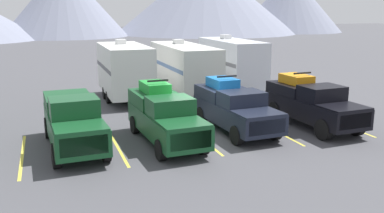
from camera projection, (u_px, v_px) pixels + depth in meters
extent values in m
plane|color=#47474C|center=(200.00, 138.00, 19.11)|extent=(240.00, 240.00, 0.00)
cube|color=#144723|center=(74.00, 126.00, 17.42)|extent=(2.26, 5.99, 0.99)
cube|color=#144723|center=(80.00, 127.00, 15.38)|extent=(1.97, 1.74, 0.08)
cube|color=#144723|center=(74.00, 108.00, 16.73)|extent=(1.93, 1.62, 0.81)
cube|color=slate|center=(76.00, 110.00, 16.17)|extent=(1.75, 0.31, 0.60)
cube|color=#144723|center=(68.00, 101.00, 18.68)|extent=(2.07, 2.80, 0.53)
cube|color=silver|center=(84.00, 146.00, 14.77)|extent=(1.68, 0.14, 0.69)
cylinder|color=black|center=(106.00, 150.00, 16.05)|extent=(0.33, 0.95, 0.94)
cylinder|color=black|center=(56.00, 156.00, 15.39)|extent=(0.33, 0.95, 0.94)
cylinder|color=black|center=(89.00, 124.00, 19.67)|extent=(0.33, 0.95, 0.94)
cylinder|color=black|center=(48.00, 128.00, 19.00)|extent=(0.33, 0.95, 0.94)
cube|color=#144723|center=(166.00, 123.00, 18.18)|extent=(2.20, 5.84, 0.95)
cube|color=#144723|center=(183.00, 123.00, 16.20)|extent=(1.92, 1.70, 0.08)
cube|color=#144723|center=(170.00, 106.00, 17.52)|extent=(1.88, 1.58, 0.75)
cube|color=slate|center=(175.00, 108.00, 16.98)|extent=(1.70, 0.30, 0.55)
cube|color=#144723|center=(155.00, 98.00, 19.41)|extent=(2.01, 2.73, 0.60)
cube|color=silver|center=(191.00, 141.00, 15.61)|extent=(1.63, 0.14, 0.67)
cylinder|color=black|center=(203.00, 144.00, 16.85)|extent=(0.32, 0.84, 0.83)
cylinder|color=black|center=(161.00, 150.00, 16.20)|extent=(0.32, 0.84, 0.83)
cylinder|color=black|center=(171.00, 121.00, 20.38)|extent=(0.32, 0.84, 0.83)
cylinder|color=black|center=(135.00, 125.00, 19.73)|extent=(0.32, 0.84, 0.83)
cube|color=green|center=(155.00, 87.00, 19.29)|extent=(1.14, 1.74, 0.45)
cylinder|color=black|center=(168.00, 89.00, 18.92)|extent=(0.20, 0.45, 0.44)
cylinder|color=black|center=(149.00, 90.00, 18.61)|extent=(0.20, 0.45, 0.44)
cylinder|color=black|center=(160.00, 85.00, 19.97)|extent=(0.20, 0.45, 0.44)
cylinder|color=black|center=(142.00, 86.00, 19.66)|extent=(0.20, 0.45, 0.44)
cube|color=black|center=(158.00, 81.00, 18.78)|extent=(0.96, 0.13, 0.08)
cube|color=black|center=(236.00, 113.00, 19.96)|extent=(2.34, 5.62, 0.88)
cube|color=black|center=(258.00, 113.00, 18.06)|extent=(2.06, 1.64, 0.08)
cube|color=black|center=(242.00, 99.00, 19.34)|extent=(2.01, 1.53, 0.70)
cube|color=slate|center=(248.00, 101.00, 18.81)|extent=(1.83, 0.29, 0.52)
cube|color=black|center=(222.00, 93.00, 21.15)|extent=(2.15, 2.64, 0.57)
cube|color=silver|center=(267.00, 127.00, 17.49)|extent=(1.76, 0.15, 0.62)
cylinder|color=black|center=(275.00, 131.00, 18.72)|extent=(0.32, 0.86, 0.84)
cylinder|color=black|center=(237.00, 135.00, 18.02)|extent=(0.32, 0.86, 0.84)
cylinder|color=black|center=(235.00, 112.00, 22.11)|extent=(0.32, 0.86, 0.84)
cylinder|color=black|center=(202.00, 115.00, 21.41)|extent=(0.32, 0.86, 0.84)
cube|color=blue|center=(223.00, 83.00, 21.03)|extent=(1.22, 1.68, 0.45)
cylinder|color=black|center=(236.00, 84.00, 20.70)|extent=(0.20, 0.45, 0.44)
cylinder|color=black|center=(219.00, 85.00, 20.36)|extent=(0.20, 0.45, 0.44)
cylinder|color=black|center=(226.00, 80.00, 21.71)|extent=(0.20, 0.45, 0.44)
cylinder|color=black|center=(209.00, 81.00, 21.36)|extent=(0.20, 0.45, 0.44)
cube|color=black|center=(227.00, 76.00, 20.53)|extent=(1.04, 0.13, 0.08)
cube|color=black|center=(314.00, 108.00, 20.65)|extent=(2.30, 5.75, 0.93)
cube|color=black|center=(344.00, 107.00, 18.70)|extent=(2.02, 1.68, 0.08)
cube|color=black|center=(322.00, 94.00, 20.00)|extent=(1.97, 1.56, 0.74)
cube|color=slate|center=(330.00, 95.00, 19.46)|extent=(1.79, 0.30, 0.54)
cube|color=black|center=(296.00, 88.00, 21.86)|extent=(2.11, 2.70, 0.52)
cube|color=silver|center=(355.00, 121.00, 18.12)|extent=(1.72, 0.15, 0.65)
cylinder|color=black|center=(356.00, 125.00, 19.36)|extent=(0.33, 0.96, 0.95)
cylinder|color=black|center=(323.00, 130.00, 18.68)|extent=(0.33, 0.96, 0.95)
cylinder|color=black|center=(305.00, 108.00, 22.83)|extent=(0.33, 0.96, 0.95)
cylinder|color=black|center=(275.00, 111.00, 22.15)|extent=(0.33, 0.96, 0.95)
cube|color=orange|center=(296.00, 79.00, 21.75)|extent=(1.19, 1.72, 0.45)
cylinder|color=black|center=(311.00, 80.00, 21.41)|extent=(0.20, 0.45, 0.44)
cylinder|color=black|center=(296.00, 81.00, 21.07)|extent=(0.20, 0.45, 0.44)
cylinder|color=black|center=(297.00, 77.00, 22.44)|extent=(0.20, 0.45, 0.44)
cylinder|color=black|center=(283.00, 78.00, 22.10)|extent=(0.20, 0.45, 0.44)
cube|color=black|center=(302.00, 73.00, 21.25)|extent=(1.01, 0.13, 0.08)
cube|color=gold|center=(22.00, 155.00, 16.82)|extent=(0.12, 5.50, 0.01)
cube|color=gold|center=(117.00, 145.00, 18.03)|extent=(0.12, 5.50, 0.01)
cube|color=gold|center=(199.00, 137.00, 19.24)|extent=(0.12, 5.50, 0.01)
cube|color=gold|center=(272.00, 129.00, 20.45)|extent=(0.12, 5.50, 0.01)
cube|color=gold|center=(337.00, 122.00, 21.65)|extent=(0.12, 5.50, 0.01)
cube|color=white|center=(124.00, 69.00, 26.68)|extent=(2.60, 6.34, 2.93)
cube|color=#595960|center=(103.00, 67.00, 26.23)|extent=(0.03, 6.08, 0.24)
cube|color=silver|center=(121.00, 42.00, 27.19)|extent=(0.60, 0.70, 0.30)
cube|color=#333333|center=(138.00, 107.00, 23.59)|extent=(0.12, 1.20, 0.12)
cylinder|color=black|center=(146.00, 95.00, 26.73)|extent=(0.22, 0.76, 0.76)
cylinder|color=black|center=(108.00, 97.00, 25.96)|extent=(0.22, 0.76, 0.76)
cylinder|color=black|center=(141.00, 90.00, 28.12)|extent=(0.22, 0.76, 0.76)
cylinder|color=black|center=(105.00, 93.00, 27.36)|extent=(0.22, 0.76, 0.76)
cube|color=silver|center=(184.00, 67.00, 28.01)|extent=(2.57, 7.89, 2.82)
cube|color=#4C6B99|center=(165.00, 65.00, 27.57)|extent=(0.03, 7.57, 0.24)
cube|color=silver|center=(178.00, 42.00, 28.75)|extent=(0.60, 0.70, 0.30)
cube|color=#333333|center=(209.00, 105.00, 24.20)|extent=(0.12, 1.20, 0.12)
cylinder|color=black|center=(205.00, 91.00, 27.87)|extent=(0.22, 0.76, 0.76)
cylinder|color=black|center=(171.00, 94.00, 27.12)|extent=(0.22, 0.76, 0.76)
cylinder|color=black|center=(196.00, 86.00, 29.61)|extent=(0.22, 0.76, 0.76)
cylinder|color=black|center=(163.00, 88.00, 28.86)|extent=(0.22, 0.76, 0.76)
cube|color=silver|center=(231.00, 62.00, 29.47)|extent=(2.37, 6.88, 3.05)
cube|color=#595960|center=(215.00, 61.00, 29.06)|extent=(0.03, 6.60, 0.24)
cube|color=silver|center=(226.00, 37.00, 30.04)|extent=(0.60, 0.70, 0.30)
cube|color=#333333|center=(258.00, 98.00, 26.15)|extent=(0.12, 1.20, 0.12)
cylinder|color=black|center=(250.00, 87.00, 29.44)|extent=(0.22, 0.76, 0.76)
cylinder|color=black|center=(221.00, 89.00, 28.74)|extent=(0.22, 0.76, 0.76)
cylinder|color=black|center=(240.00, 83.00, 30.96)|extent=(0.22, 0.76, 0.76)
cylinder|color=black|center=(212.00, 85.00, 30.26)|extent=(0.22, 0.76, 0.76)
cone|color=gray|center=(64.00, 1.00, 87.47)|extent=(25.76, 25.76, 14.59)
cone|color=gray|center=(290.00, 2.00, 106.02)|extent=(25.77, 25.77, 14.61)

